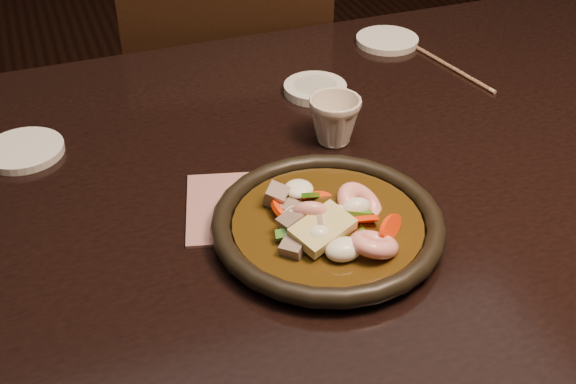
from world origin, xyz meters
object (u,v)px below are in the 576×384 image
object	(u,v)px
plate	(328,225)
chair	(225,119)
table	(402,194)
tea_cup	(335,119)

from	to	relation	value
plate	chair	bearing A→B (deg)	84.03
chair	table	bearing A→B (deg)	105.73
chair	tea_cup	size ratio (longest dim) A/B	12.09
table	plate	bearing A→B (deg)	-143.41
plate	tea_cup	world-z (taller)	tea_cup
chair	plate	xyz separation A→B (m)	(-0.08, -0.75, 0.28)
table	plate	size ratio (longest dim) A/B	5.76
table	chair	xyz separation A→B (m)	(-0.10, 0.61, -0.19)
table	tea_cup	world-z (taller)	tea_cup
tea_cup	table	bearing A→B (deg)	-33.18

